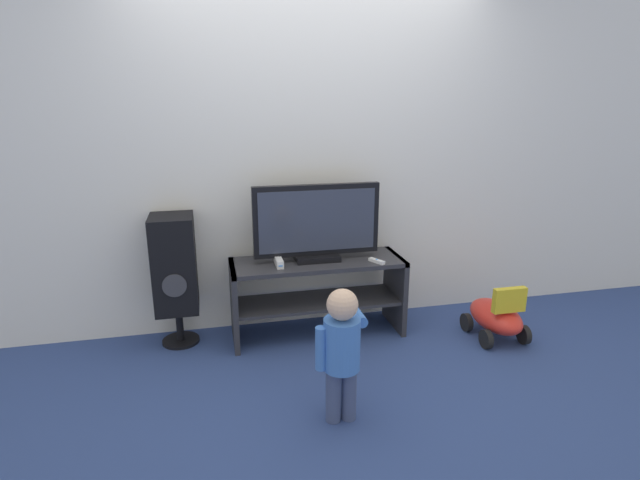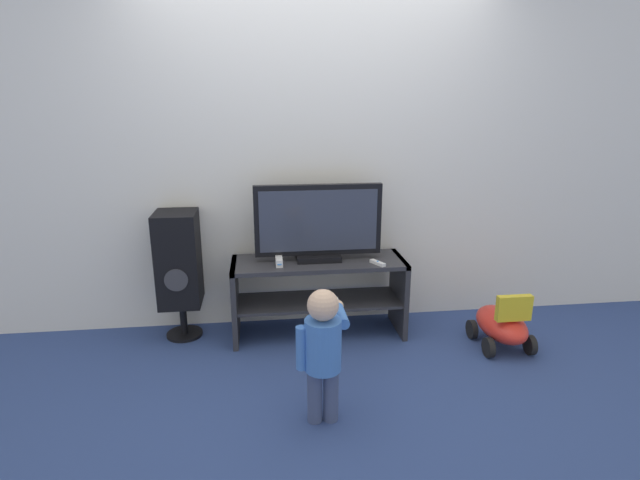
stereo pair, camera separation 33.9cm
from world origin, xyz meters
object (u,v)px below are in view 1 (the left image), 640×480
remote_primary (377,261)px  ride_on_toy (496,316)px  speaker_tower (175,266)px  game_console (279,262)px  television (317,224)px  child (342,344)px

remote_primary → ride_on_toy: 0.96m
remote_primary → ride_on_toy: bearing=-14.5°
speaker_tower → game_console: bearing=-10.1°
television → remote_primary: television is taller
television → ride_on_toy: (1.24, -0.37, -0.66)m
child → speaker_tower: bearing=128.8°
television → remote_primary: bearing=-21.5°
remote_primary → speaker_tower: bearing=171.0°
television → ride_on_toy: 1.45m
game_console → television: bearing=12.4°
child → speaker_tower: 1.41m
television → speaker_tower: television is taller
television → speaker_tower: 1.01m
child → ride_on_toy: child is taller
television → child: 1.11m
speaker_tower → child: bearing=-51.2°
game_console → speaker_tower: 0.71m
game_console → remote_primary: size_ratio=1.37×
child → speaker_tower: (-0.88, 1.09, 0.13)m
television → child: size_ratio=1.18×
television → child: television is taller
television → speaker_tower: (-0.98, 0.06, -0.26)m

